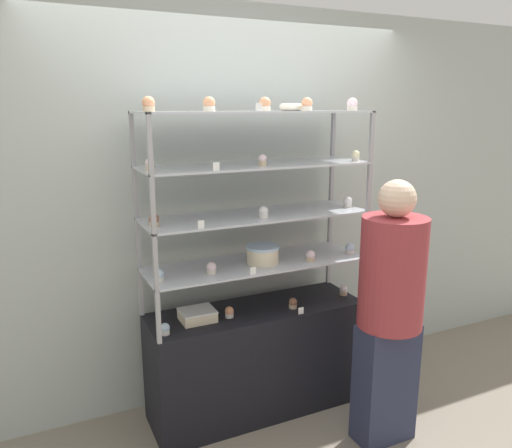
# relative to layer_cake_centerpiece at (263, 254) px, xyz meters

# --- Properties ---
(ground_plane) EXTENTS (20.00, 20.00, 0.00)m
(ground_plane) POSITION_rel_layer_cake_centerpiece_xyz_m (-0.03, 0.03, -1.08)
(ground_plane) COLOR gray
(back_wall) EXTENTS (8.00, 0.05, 2.60)m
(back_wall) POSITION_rel_layer_cake_centerpiece_xyz_m (-0.03, 0.39, 0.22)
(back_wall) COLOR #A8B2AD
(back_wall) RESTS_ON ground_plane
(display_base) EXTENTS (1.38, 0.44, 0.71)m
(display_base) POSITION_rel_layer_cake_centerpiece_xyz_m (-0.03, 0.03, -0.72)
(display_base) COLOR black
(display_base) RESTS_ON ground_plane
(display_riser_lower) EXTENTS (1.38, 0.44, 0.31)m
(display_riser_lower) POSITION_rel_layer_cake_centerpiece_xyz_m (-0.03, 0.03, -0.07)
(display_riser_lower) COLOR #99999E
(display_riser_lower) RESTS_ON display_base
(display_riser_middle) EXTENTS (1.38, 0.44, 0.31)m
(display_riser_middle) POSITION_rel_layer_cake_centerpiece_xyz_m (-0.03, 0.03, 0.23)
(display_riser_middle) COLOR #99999E
(display_riser_middle) RESTS_ON display_riser_lower
(display_riser_upper) EXTENTS (1.38, 0.44, 0.31)m
(display_riser_upper) POSITION_rel_layer_cake_centerpiece_xyz_m (-0.03, 0.03, 0.54)
(display_riser_upper) COLOR #99999E
(display_riser_upper) RESTS_ON display_riser_middle
(display_riser_top) EXTENTS (1.38, 0.44, 0.31)m
(display_riser_top) POSITION_rel_layer_cake_centerpiece_xyz_m (-0.03, 0.03, 0.85)
(display_riser_top) COLOR #99999E
(display_riser_top) RESTS_ON display_riser_upper
(layer_cake_centerpiece) EXTENTS (0.21, 0.21, 0.11)m
(layer_cake_centerpiece) POSITION_rel_layer_cake_centerpiece_xyz_m (0.00, 0.00, 0.00)
(layer_cake_centerpiece) COLOR beige
(layer_cake_centerpiece) RESTS_ON display_riser_lower
(sheet_cake_frosted) EXTENTS (0.21, 0.17, 0.07)m
(sheet_cake_frosted) POSITION_rel_layer_cake_centerpiece_xyz_m (-0.43, 0.01, -0.33)
(sheet_cake_frosted) COLOR beige
(sheet_cake_frosted) RESTS_ON display_base
(cupcake_0) EXTENTS (0.05, 0.05, 0.07)m
(cupcake_0) POSITION_rel_layer_cake_centerpiece_xyz_m (-0.66, -0.09, -0.33)
(cupcake_0) COLOR white
(cupcake_0) RESTS_ON display_base
(cupcake_1) EXTENTS (0.05, 0.05, 0.07)m
(cupcake_1) POSITION_rel_layer_cake_centerpiece_xyz_m (-0.24, -0.03, -0.33)
(cupcake_1) COLOR white
(cupcake_1) RESTS_ON display_base
(cupcake_2) EXTENTS (0.05, 0.05, 0.07)m
(cupcake_2) POSITION_rel_layer_cake_centerpiece_xyz_m (0.18, -0.07, -0.33)
(cupcake_2) COLOR #CCB28C
(cupcake_2) RESTS_ON display_base
(cupcake_3) EXTENTS (0.05, 0.05, 0.07)m
(cupcake_3) POSITION_rel_layer_cake_centerpiece_xyz_m (0.60, -0.02, -0.33)
(cupcake_3) COLOR #CCB28C
(cupcake_3) RESTS_ON display_base
(price_tag_0) EXTENTS (0.04, 0.00, 0.04)m
(price_tag_0) POSITION_rel_layer_cake_centerpiece_xyz_m (0.18, -0.17, -0.34)
(price_tag_0) COLOR white
(price_tag_0) RESTS_ON display_base
(cupcake_4) EXTENTS (0.06, 0.06, 0.07)m
(cupcake_4) POSITION_rel_layer_cake_centerpiece_xyz_m (-0.67, -0.05, -0.02)
(cupcake_4) COLOR white
(cupcake_4) RESTS_ON display_riser_lower
(cupcake_5) EXTENTS (0.06, 0.06, 0.07)m
(cupcake_5) POSITION_rel_layer_cake_centerpiece_xyz_m (-0.36, -0.05, -0.02)
(cupcake_5) COLOR beige
(cupcake_5) RESTS_ON display_riser_lower
(cupcake_6) EXTENTS (0.06, 0.06, 0.07)m
(cupcake_6) POSITION_rel_layer_cake_centerpiece_xyz_m (0.29, -0.09, -0.02)
(cupcake_6) COLOR #CCB28C
(cupcake_6) RESTS_ON display_riser_lower
(cupcake_7) EXTENTS (0.06, 0.06, 0.07)m
(cupcake_7) POSITION_rel_layer_cake_centerpiece_xyz_m (0.61, -0.06, -0.02)
(cupcake_7) COLOR white
(cupcake_7) RESTS_ON display_riser_lower
(price_tag_1) EXTENTS (0.04, 0.00, 0.04)m
(price_tag_1) POSITION_rel_layer_cake_centerpiece_xyz_m (-0.15, -0.17, -0.03)
(price_tag_1) COLOR white
(price_tag_1) RESTS_ON display_riser_lower
(cupcake_8) EXTENTS (0.06, 0.06, 0.07)m
(cupcake_8) POSITION_rel_layer_cake_centerpiece_xyz_m (-0.67, -0.01, 0.28)
(cupcake_8) COLOR #CCB28C
(cupcake_8) RESTS_ON display_riser_middle
(cupcake_9) EXTENTS (0.06, 0.06, 0.07)m
(cupcake_9) POSITION_rel_layer_cake_centerpiece_xyz_m (-0.03, -0.08, 0.28)
(cupcake_9) COLOR white
(cupcake_9) RESTS_ON display_riser_middle
(cupcake_10) EXTENTS (0.06, 0.06, 0.07)m
(cupcake_10) POSITION_rel_layer_cake_centerpiece_xyz_m (0.60, -0.02, 0.28)
(cupcake_10) COLOR white
(cupcake_10) RESTS_ON display_riser_middle
(price_tag_2) EXTENTS (0.04, 0.00, 0.04)m
(price_tag_2) POSITION_rel_layer_cake_centerpiece_xyz_m (-0.45, -0.17, 0.27)
(price_tag_2) COLOR white
(price_tag_2) RESTS_ON display_riser_middle
(cupcake_11) EXTENTS (0.05, 0.05, 0.06)m
(cupcake_11) POSITION_rel_layer_cake_centerpiece_xyz_m (-0.68, -0.03, 0.59)
(cupcake_11) COLOR #CCB28C
(cupcake_11) RESTS_ON display_riser_upper
(cupcake_12) EXTENTS (0.05, 0.05, 0.06)m
(cupcake_12) POSITION_rel_layer_cake_centerpiece_xyz_m (-0.04, -0.08, 0.59)
(cupcake_12) COLOR #CCB28C
(cupcake_12) RESTS_ON display_riser_upper
(cupcake_13) EXTENTS (0.05, 0.05, 0.06)m
(cupcake_13) POSITION_rel_layer_cake_centerpiece_xyz_m (0.60, -0.09, 0.59)
(cupcake_13) COLOR beige
(cupcake_13) RESTS_ON display_riser_upper
(price_tag_3) EXTENTS (0.04, 0.00, 0.04)m
(price_tag_3) POSITION_rel_layer_cake_centerpiece_xyz_m (-0.36, -0.17, 0.58)
(price_tag_3) COLOR white
(price_tag_3) RESTS_ON display_riser_upper
(cupcake_14) EXTENTS (0.07, 0.07, 0.08)m
(cupcake_14) POSITION_rel_layer_cake_centerpiece_xyz_m (-0.67, -0.04, 0.90)
(cupcake_14) COLOR #CCB28C
(cupcake_14) RESTS_ON display_riser_top
(cupcake_15) EXTENTS (0.07, 0.07, 0.08)m
(cupcake_15) POSITION_rel_layer_cake_centerpiece_xyz_m (-0.36, -0.07, 0.90)
(cupcake_15) COLOR beige
(cupcake_15) RESTS_ON display_riser_top
(cupcake_16) EXTENTS (0.07, 0.07, 0.08)m
(cupcake_16) POSITION_rel_layer_cake_centerpiece_xyz_m (-0.03, -0.08, 0.90)
(cupcake_16) COLOR beige
(cupcake_16) RESTS_ON display_riser_top
(cupcake_17) EXTENTS (0.07, 0.07, 0.08)m
(cupcake_17) POSITION_rel_layer_cake_centerpiece_xyz_m (0.28, -0.03, 0.90)
(cupcake_17) COLOR beige
(cupcake_17) RESTS_ON display_riser_top
(cupcake_18) EXTENTS (0.07, 0.07, 0.08)m
(cupcake_18) POSITION_rel_layer_cake_centerpiece_xyz_m (0.59, -0.05, 0.90)
(cupcake_18) COLOR beige
(cupcake_18) RESTS_ON display_riser_top
(price_tag_4) EXTENTS (0.04, 0.00, 0.04)m
(price_tag_4) POSITION_rel_layer_cake_centerpiece_xyz_m (-0.11, -0.17, 0.89)
(price_tag_4) COLOR white
(price_tag_4) RESTS_ON display_riser_top
(donut_glazed) EXTENTS (0.14, 0.14, 0.04)m
(donut_glazed) POSITION_rel_layer_cake_centerpiece_xyz_m (0.22, 0.06, 0.89)
(donut_glazed) COLOR #EFE5CC
(donut_glazed) RESTS_ON display_riser_top
(customer_figure) EXTENTS (0.37, 0.37, 1.58)m
(customer_figure) POSITION_rel_layer_cake_centerpiece_xyz_m (0.53, -0.57, -0.23)
(customer_figure) COLOR #282D47
(customer_figure) RESTS_ON ground_plane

